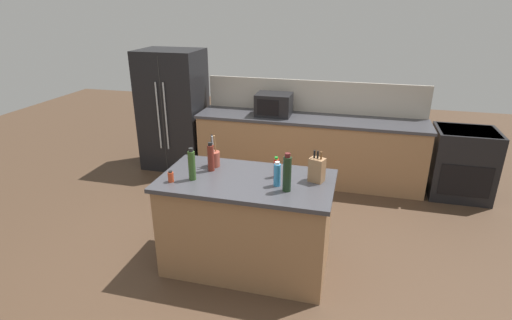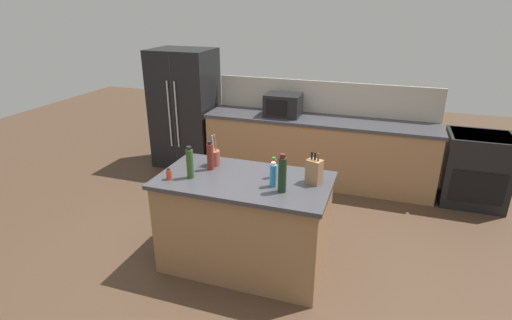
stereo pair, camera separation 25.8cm
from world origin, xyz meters
name	(u,v)px [view 2 (the right image)]	position (x,y,z in m)	size (l,w,h in m)	color
ground_plane	(245,263)	(0.00, 0.00, 0.00)	(14.00, 14.00, 0.00)	#473323
back_counter_run	(317,150)	(0.30, 2.20, 0.47)	(3.21, 0.66, 0.94)	#936B47
wall_backsplash	(324,97)	(0.30, 2.52, 1.17)	(3.17, 0.03, 0.46)	#B2A899
kitchen_island	(244,223)	(0.00, 0.00, 0.47)	(1.60, 0.87, 0.94)	#936B47
refrigerator	(185,108)	(-1.80, 2.25, 0.90)	(0.91, 0.75, 1.80)	black
range_oven	(475,169)	(2.33, 2.20, 0.47)	(0.76, 0.65, 0.92)	black
microwave	(283,105)	(-0.22, 2.20, 1.09)	(0.49, 0.39, 0.31)	black
knife_block	(314,171)	(0.63, 0.11, 1.05)	(0.16, 0.14, 0.29)	#936B47
utensil_crock	(214,157)	(-0.39, 0.21, 1.02)	(0.12, 0.12, 0.32)	brown
vinegar_bottle	(210,156)	(-0.38, 0.10, 1.07)	(0.06, 0.06, 0.29)	maroon
dish_soap_bottle	(273,175)	(0.30, -0.07, 1.05)	(0.06, 0.06, 0.23)	#3384BC
olive_oil_bottle	(190,163)	(-0.47, -0.14, 1.08)	(0.06, 0.06, 0.30)	#2D4C1E
spice_jar_paprika	(169,174)	(-0.64, -0.23, 0.99)	(0.05, 0.05, 0.11)	#B73D1E
hot_sauce_bottle	(274,168)	(0.25, 0.11, 1.03)	(0.05, 0.05, 0.20)	red
wine_bottle	(282,174)	(0.40, -0.15, 1.10)	(0.07, 0.07, 0.34)	black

